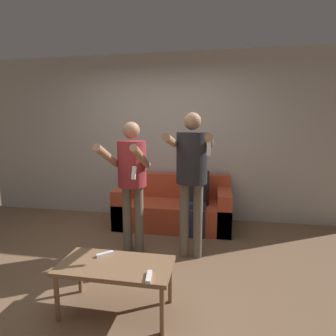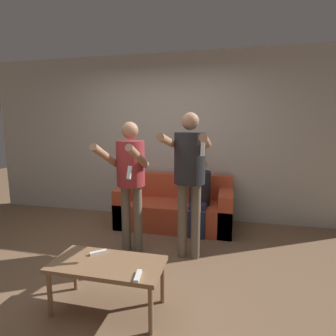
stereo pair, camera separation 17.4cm
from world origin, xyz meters
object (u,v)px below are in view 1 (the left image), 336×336
at_px(couch, 173,208).
at_px(remote_near, 149,277).
at_px(person_seated, 198,191).
at_px(remote_far, 105,254).
at_px(person_standing_left, 132,173).
at_px(coffee_table, 116,269).
at_px(person_standing_right, 192,167).

relative_size(couch, remote_near, 11.31).
relative_size(couch, person_seated, 1.57).
bearing_deg(remote_far, person_standing_left, 92.01).
xyz_separation_m(couch, coffee_table, (-0.18, -2.00, 0.11)).
distance_m(person_standing_left, coffee_table, 1.22).
distance_m(person_seated, remote_near, 2.04).
bearing_deg(remote_near, couch, 93.81).
distance_m(person_standing_right, remote_near, 1.36).
distance_m(person_standing_right, coffee_table, 1.36).
bearing_deg(person_standing_left, coffee_table, -80.29).
bearing_deg(coffee_table, person_seated, 73.18).
xyz_separation_m(couch, remote_near, (0.14, -2.15, 0.17)).
relative_size(couch, coffee_table, 1.86).
bearing_deg(remote_far, person_standing_right, 53.37).
height_order(person_standing_left, remote_far, person_standing_left).
xyz_separation_m(person_seated, remote_far, (-0.71, -1.75, -0.16)).
bearing_deg(person_standing_left, person_standing_right, 0.07).
bearing_deg(remote_near, coffee_table, 154.45).
relative_size(person_seated, remote_near, 7.22).
height_order(person_seated, remote_far, person_seated).
bearing_deg(person_seated, person_standing_left, -131.51).
bearing_deg(coffee_table, couch, 84.91).
bearing_deg(person_seated, person_standing_right, -92.12).
bearing_deg(remote_far, person_seated, 67.92).
relative_size(person_standing_left, remote_near, 10.40).
xyz_separation_m(person_standing_left, remote_near, (0.50, -1.18, -0.56)).
bearing_deg(person_seated, remote_far, -112.08).
height_order(person_seated, remote_near, person_seated).
distance_m(person_standing_left, remote_far, 1.07).
xyz_separation_m(person_seated, coffee_table, (-0.56, -1.86, -0.22)).
height_order(person_standing_left, person_seated, person_standing_left).
distance_m(person_standing_right, remote_far, 1.30).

